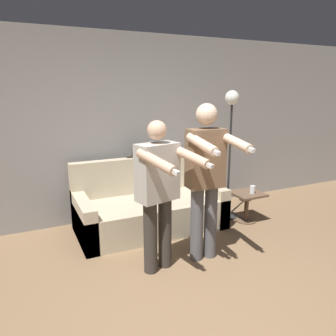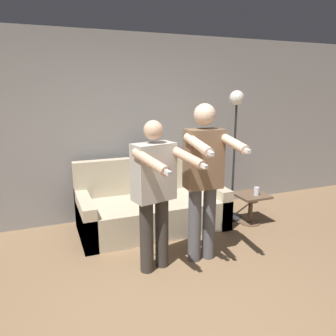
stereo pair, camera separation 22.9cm
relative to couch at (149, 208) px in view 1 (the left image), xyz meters
The scene contains 9 objects.
ground_plane 2.02m from the couch, 98.12° to the right, with size 16.00×16.00×0.00m, color #846647.
wall_back 1.21m from the couch, 116.17° to the left, with size 10.00×0.05×2.60m.
couch is the anchor object (origin of this frame).
person_left 1.25m from the couch, 106.38° to the right, with size 0.59×0.75×1.56m.
person_right 1.28m from the couch, 77.26° to the right, with size 0.48×0.68×1.71m.
cat 0.81m from the couch, 81.19° to the left, with size 0.41×0.12×0.19m.
floor_lamp 1.57m from the couch, ahead, with size 0.33×0.33×1.83m.
side_table 1.39m from the couch, 16.27° to the right, with size 0.42×0.42×0.43m.
cup 1.46m from the couch, 18.10° to the right, with size 0.07×0.07×0.11m.
Camera 1 is at (-1.26, -1.91, 1.85)m, focal length 35.00 mm.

